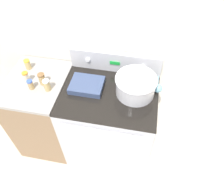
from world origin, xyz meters
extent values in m
plane|color=beige|center=(0.00, 0.00, 0.00)|extent=(12.00, 12.00, 0.00)
cube|color=silver|center=(0.00, 0.66, 1.25)|extent=(8.00, 0.05, 2.50)
cube|color=#BCBCC1|center=(0.00, 0.31, 0.44)|extent=(0.82, 0.63, 0.89)
cube|color=black|center=(0.00, 0.31, 0.90)|extent=(0.82, 0.63, 0.02)
cylinder|color=silver|center=(0.00, -0.02, 0.83)|extent=(0.67, 0.02, 0.02)
cube|color=#BCBCC1|center=(0.00, 0.60, 1.01)|extent=(0.82, 0.05, 0.20)
cylinder|color=white|center=(-0.25, 0.57, 1.02)|extent=(0.04, 0.02, 0.04)
cylinder|color=white|center=(0.25, 0.57, 1.02)|extent=(0.04, 0.02, 0.04)
cube|color=green|center=(0.00, 0.57, 1.02)|extent=(0.09, 0.01, 0.03)
cube|color=#896B4C|center=(-0.67, 0.31, 0.44)|extent=(0.52, 0.63, 0.89)
cube|color=gray|center=(-0.67, 0.31, 0.90)|extent=(0.52, 0.63, 0.03)
cylinder|color=silver|center=(0.21, 0.36, 0.99)|extent=(0.32, 0.32, 0.16)
torus|color=silver|center=(0.21, 0.36, 1.07)|extent=(0.34, 0.34, 0.01)
cylinder|color=beige|center=(0.21, 0.36, 1.05)|extent=(0.30, 0.30, 0.02)
cube|color=#38476B|center=(-0.20, 0.34, 0.93)|extent=(0.28, 0.22, 0.05)
cube|color=#B2894C|center=(-0.20, 0.34, 0.95)|extent=(0.24, 0.20, 0.03)
cylinder|color=#7AB2C6|center=(0.39, 0.53, 0.91)|extent=(0.01, 0.26, 0.01)
sphere|color=#7AB2C6|center=(0.39, 0.41, 0.95)|extent=(0.07, 0.07, 0.07)
cylinder|color=tan|center=(-0.51, 0.24, 0.97)|extent=(0.05, 0.05, 0.10)
cylinder|color=white|center=(-0.51, 0.24, 1.02)|extent=(0.06, 0.06, 0.01)
cylinder|color=tan|center=(-0.58, 0.31, 0.97)|extent=(0.06, 0.06, 0.10)
cylinder|color=brown|center=(-0.58, 0.31, 1.02)|extent=(0.06, 0.06, 0.01)
cylinder|color=tan|center=(-0.65, 0.23, 0.96)|extent=(0.04, 0.04, 0.08)
cylinder|color=#3856B7|center=(-0.65, 0.23, 1.00)|extent=(0.05, 0.05, 0.01)
cylinder|color=beige|center=(-0.72, 0.30, 0.97)|extent=(0.05, 0.05, 0.09)
cylinder|color=orange|center=(-0.72, 0.30, 1.02)|extent=(0.05, 0.05, 0.01)
cylinder|color=tan|center=(-0.79, 0.46, 0.96)|extent=(0.05, 0.05, 0.09)
cylinder|color=yellow|center=(-0.79, 0.46, 1.01)|extent=(0.05, 0.05, 0.01)
camera|label=1|loc=(0.24, -0.86, 2.29)|focal=35.00mm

